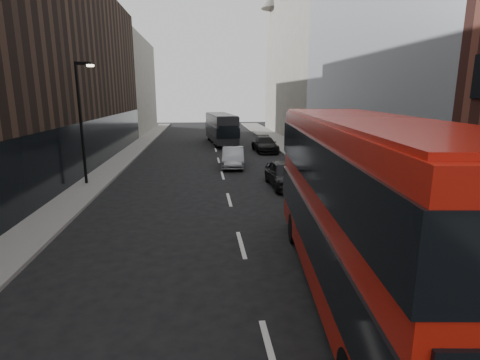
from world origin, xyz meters
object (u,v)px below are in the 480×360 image
object	(u,v)px
grey_bus	(221,128)
car_b	(233,157)
car_a	(285,174)
red_bus	(363,201)
car_c	(265,144)
street_lamp	(82,115)

from	to	relation	value
grey_bus	car_b	size ratio (longest dim) A/B	2.27
grey_bus	car_a	size ratio (longest dim) A/B	2.27
red_bus	car_c	bearing A→B (deg)	92.10
car_b	grey_bus	bearing A→B (deg)	95.55
street_lamp	car_c	bearing A→B (deg)	43.85
street_lamp	grey_bus	xyz separation A→B (m)	(9.02, 19.12, -2.44)
car_a	car_b	size ratio (longest dim) A/B	1.00
street_lamp	red_bus	bearing A→B (deg)	-51.53
car_b	car_a	bearing A→B (deg)	-64.20
grey_bus	street_lamp	bearing A→B (deg)	-120.73
street_lamp	red_bus	distance (m)	17.69
grey_bus	car_c	bearing A→B (deg)	-66.14
grey_bus	car_a	world-z (taller)	grey_bus
street_lamp	car_c	xyz separation A→B (m)	(12.83, 12.33, -3.47)
street_lamp	grey_bus	size ratio (longest dim) A/B	0.69
grey_bus	car_b	bearing A→B (deg)	-94.78
street_lamp	car_b	world-z (taller)	street_lamp
car_a	car_c	distance (m)	13.88
grey_bus	car_c	size ratio (longest dim) A/B	2.07
grey_bus	car_c	world-z (taller)	grey_bus
street_lamp	car_a	xyz separation A→B (m)	(11.69, -1.50, -3.42)
red_bus	car_a	world-z (taller)	red_bus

